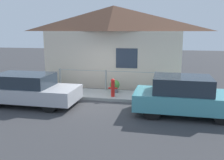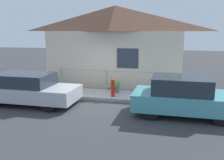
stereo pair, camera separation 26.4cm
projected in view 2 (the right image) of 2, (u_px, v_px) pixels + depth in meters
ground_plane at (98, 101)px, 10.93m from camera, size 60.00×60.00×0.00m
sidewalk at (103, 95)px, 11.73m from camera, size 24.00×1.69×0.13m
house at (115, 23)px, 13.42m from camera, size 7.62×2.23×4.35m
fence at (107, 79)px, 12.27m from camera, size 4.90×0.10×1.00m
car_left at (27, 89)px, 10.36m from camera, size 4.15×1.75×1.30m
car_right at (184, 96)px, 8.96m from camera, size 3.72×1.83×1.42m
fire_hydrant at (113, 87)px, 11.06m from camera, size 0.40×0.18×0.82m
potted_plant_near_hydrant at (115, 86)px, 11.83m from camera, size 0.47×0.47×0.61m
potted_plant_by_fence at (54, 81)px, 12.80m from camera, size 0.54×0.54×0.64m
potted_plant_corner at (182, 88)px, 11.03m from camera, size 0.59×0.59×0.72m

